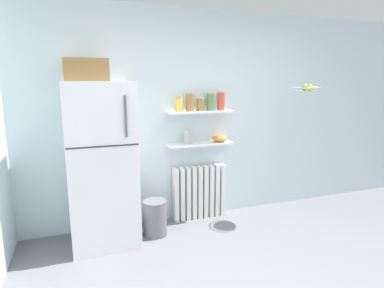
# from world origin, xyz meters

# --- Properties ---
(ground_plane) EXTENTS (7.04, 7.04, 0.00)m
(ground_plane) POSITION_xyz_m (0.00, 0.50, 0.00)
(ground_plane) COLOR slate
(back_wall) EXTENTS (7.04, 0.10, 2.60)m
(back_wall) POSITION_xyz_m (0.00, 2.05, 1.30)
(back_wall) COLOR silver
(back_wall) RESTS_ON ground_plane
(refrigerator) EXTENTS (0.69, 0.68, 1.96)m
(refrigerator) POSITION_xyz_m (-1.27, 1.67, 0.92)
(refrigerator) COLOR silver
(refrigerator) RESTS_ON ground_plane
(radiator) EXTENTS (0.69, 0.12, 0.69)m
(radiator) POSITION_xyz_m (-0.07, 1.92, 0.34)
(radiator) COLOR white
(radiator) RESTS_ON ground_plane
(wall_shelf_lower) EXTENTS (0.82, 0.22, 0.02)m
(wall_shelf_lower) POSITION_xyz_m (-0.07, 1.89, 0.98)
(wall_shelf_lower) COLOR white
(wall_shelf_upper) EXTENTS (0.82, 0.22, 0.02)m
(wall_shelf_upper) POSITION_xyz_m (-0.07, 1.89, 1.38)
(wall_shelf_upper) COLOR white
(storage_jar_0) EXTENTS (0.09, 0.09, 0.18)m
(storage_jar_0) POSITION_xyz_m (-0.34, 1.89, 1.48)
(storage_jar_0) COLOR yellow
(storage_jar_0) RESTS_ON wall_shelf_upper
(storage_jar_1) EXTENTS (0.09, 0.09, 0.22)m
(storage_jar_1) POSITION_xyz_m (-0.20, 1.89, 1.50)
(storage_jar_1) COLOR olive
(storage_jar_1) RESTS_ON wall_shelf_upper
(storage_jar_2) EXTENTS (0.10, 0.10, 0.16)m
(storage_jar_2) POSITION_xyz_m (-0.07, 1.89, 1.47)
(storage_jar_2) COLOR olive
(storage_jar_2) RESTS_ON wall_shelf_upper
(storage_jar_3) EXTENTS (0.11, 0.11, 0.22)m
(storage_jar_3) POSITION_xyz_m (0.07, 1.89, 1.50)
(storage_jar_3) COLOR #5B7F4C
(storage_jar_3) RESTS_ON wall_shelf_upper
(storage_jar_4) EXTENTS (0.09, 0.09, 0.24)m
(storage_jar_4) POSITION_xyz_m (0.21, 1.89, 1.51)
(storage_jar_4) COLOR #C64C38
(storage_jar_4) RESTS_ON wall_shelf_upper
(vase) EXTENTS (0.08, 0.08, 0.17)m
(vase) POSITION_xyz_m (-0.24, 1.89, 1.08)
(vase) COLOR #B2ADA8
(vase) RESTS_ON wall_shelf_lower
(shelf_bowl) EXTENTS (0.19, 0.19, 0.08)m
(shelf_bowl) POSITION_xyz_m (0.20, 1.89, 1.04)
(shelf_bowl) COLOR orange
(shelf_bowl) RESTS_ON wall_shelf_lower
(trash_bin) EXTENTS (0.27, 0.27, 0.41)m
(trash_bin) POSITION_xyz_m (-0.72, 1.64, 0.20)
(trash_bin) COLOR slate
(trash_bin) RESTS_ON ground_plane
(hanging_fruit_basket) EXTENTS (0.33, 0.33, 0.09)m
(hanging_fruit_basket) POSITION_xyz_m (1.19, 1.53, 1.66)
(hanging_fruit_basket) COLOR #B2B2B7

